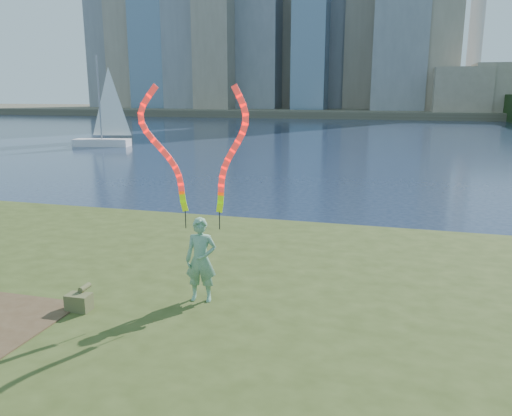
% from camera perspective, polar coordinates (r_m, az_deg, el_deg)
% --- Properties ---
extents(ground, '(320.00, 320.00, 0.00)m').
position_cam_1_polar(ground, '(10.16, -10.32, -11.45)').
color(ground, '#18243C').
rests_on(ground, ground).
extents(grassy_knoll, '(20.00, 18.00, 0.80)m').
position_cam_1_polar(grassy_knoll, '(8.24, -17.61, -15.37)').
color(grassy_knoll, '#344217').
rests_on(grassy_knoll, ground).
extents(far_shore, '(320.00, 40.00, 1.20)m').
position_cam_1_polar(far_shore, '(103.43, 13.53, 10.65)').
color(far_shore, '#4E4939').
rests_on(far_shore, ground).
extents(woman_with_ribbons, '(1.94, 0.46, 3.82)m').
position_cam_1_polar(woman_with_ribbons, '(8.08, -6.33, -0.71)').
color(woman_with_ribbons, '#14693C').
rests_on(woman_with_ribbons, grassy_knoll).
extents(canvas_bag, '(0.38, 0.44, 0.36)m').
position_cam_1_polar(canvas_bag, '(8.53, -19.54, -10.00)').
color(canvas_bag, '#4E4D2C').
rests_on(canvas_bag, grassy_knoll).
extents(sailboat, '(4.75, 2.18, 7.12)m').
position_cam_1_polar(sailboat, '(42.19, -16.96, 8.43)').
color(sailboat, white).
rests_on(sailboat, ground).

